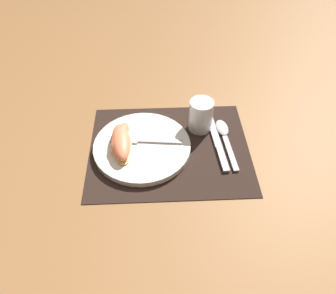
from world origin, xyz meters
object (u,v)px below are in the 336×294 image
Objects in this scene: fork at (141,140)px; citrus_wedge_1 at (121,143)px; knife at (218,144)px; citrus_wedge_0 at (120,138)px; plate at (142,147)px; juice_glass at (201,117)px; spoon at (224,134)px.

citrus_wedge_1 is at bearing -157.83° from fork.
citrus_wedge_0 reaches higher than knife.
plate is 1.34× the size of fork.
juice_glass is (0.16, 0.08, 0.03)m from plate.
fork reaches higher than spoon.
spoon is 0.29m from citrus_wedge_0.
spoon is at bearing 6.89° from fork.
juice_glass reaches higher than plate.
plate is at bearing -169.53° from spoon.
citrus_wedge_0 is 0.02m from citrus_wedge_1.
plate is 0.18m from juice_glass.
knife is 1.09× the size of fork.
plate is 0.02m from fork.
juice_glass is 0.08m from spoon.
knife is at bearing -58.97° from juice_glass.
spoon is at bearing 56.50° from knife.
spoon is 1.00× the size of fork.
juice_glass reaches higher than citrus_wedge_0.
citrus_wedge_1 reaches higher than plate.
knife is 0.26m from citrus_wedge_1.
plate is 0.23m from spoon.
spoon is 0.23m from fork.
citrus_wedge_0 reaches higher than fork.
citrus_wedge_0 reaches higher than plate.
knife is at bearing 2.14° from plate.
plate is 0.20m from knife.
juice_glass is 0.23m from citrus_wedge_0.
knife is at bearing 3.07° from citrus_wedge_1.
spoon is (0.06, -0.03, -0.04)m from juice_glass.
citrus_wedge_0 is (-0.28, -0.03, 0.03)m from spoon.
plate is at bearing -177.86° from knife.
citrus_wedge_0 is (-0.26, 0.01, 0.03)m from knife.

